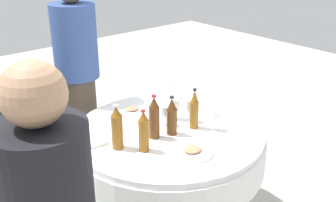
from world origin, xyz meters
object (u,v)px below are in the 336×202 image
object	(u,v)px
wine_glass_north	(215,117)
wine_glass_west	(165,111)
bottle_amber_east	(144,132)
plate_far	(192,151)
person_east	(78,79)
plate_inner	(132,110)
dining_table	(168,149)
wine_glass_far	(171,86)
bottle_brown_front	(172,117)
wine_glass_near	(175,106)
wine_glass_mid	(189,106)
bottle_amber_right	(194,110)
bottle_brown_north	(154,118)
bottle_amber_near	(117,128)

from	to	relation	value
wine_glass_north	wine_glass_west	size ratio (longest dim) A/B	0.93
bottle_amber_east	plate_far	size ratio (longest dim) A/B	1.06
person_east	plate_inner	bearing A→B (deg)	-82.99
plate_far	person_east	bearing A→B (deg)	93.73
dining_table	plate_inner	xyz separation A→B (m)	(-0.01, 0.39, 0.16)
dining_table	wine_glass_far	distance (m)	0.61
bottle_brown_front	wine_glass_far	world-z (taller)	bottle_brown_front
wine_glass_near	wine_glass_far	xyz separation A→B (m)	(0.23, 0.31, 0.00)
bottle_amber_east	wine_glass_north	xyz separation A→B (m)	(0.53, -0.09, -0.03)
bottle_brown_front	wine_glass_far	xyz separation A→B (m)	(0.40, 0.46, -0.02)
plate_far	plate_inner	world-z (taller)	same
person_east	wine_glass_mid	bearing A→B (deg)	-78.13
bottle_amber_right	wine_glass_west	world-z (taller)	bottle_amber_right
bottle_brown_north	bottle_amber_east	bearing A→B (deg)	-149.52
bottle_brown_front	wine_glass_north	size ratio (longest dim) A/B	1.99
bottle_amber_right	wine_glass_north	distance (m)	0.15
plate_far	person_east	world-z (taller)	person_east
bottle_brown_front	bottle_amber_east	bearing A→B (deg)	-168.33
wine_glass_far	person_east	size ratio (longest dim) A/B	0.08
wine_glass_far	person_east	world-z (taller)	person_east
wine_glass_north	person_east	bearing A→B (deg)	110.37
bottle_amber_near	person_east	world-z (taller)	person_east
plate_inner	bottle_amber_east	bearing A→B (deg)	-118.94
dining_table	bottle_brown_north	world-z (taller)	bottle_brown_north
bottle_amber_right	plate_far	world-z (taller)	bottle_amber_right
wine_glass_west	bottle_brown_north	bearing A→B (deg)	-151.82
wine_glass_west	person_east	world-z (taller)	person_east
bottle_amber_east	bottle_amber_right	bearing A→B (deg)	3.26
wine_glass_near	wine_glass_mid	xyz separation A→B (m)	(0.05, -0.09, 0.01)
wine_glass_mid	plate_far	distance (m)	0.46
wine_glass_north	wine_glass_near	bearing A→B (deg)	106.32
bottle_amber_near	wine_glass_far	world-z (taller)	bottle_amber_near
bottle_brown_front	wine_glass_mid	world-z (taller)	bottle_brown_front
wine_glass_west	plate_far	xyz separation A→B (m)	(-0.12, -0.40, -0.09)
wine_glass_north	plate_far	xyz separation A→B (m)	(-0.33, -0.12, -0.08)
wine_glass_north	wine_glass_west	bearing A→B (deg)	126.45
bottle_brown_north	plate_far	world-z (taller)	bottle_brown_north
bottle_amber_east	wine_glass_far	bearing A→B (deg)	37.73
bottle_brown_front	plate_inner	world-z (taller)	bottle_brown_front
dining_table	bottle_brown_front	bearing A→B (deg)	-107.75
bottle_amber_near	plate_far	xyz separation A→B (m)	(0.30, -0.35, -0.12)
bottle_brown_front	wine_glass_near	distance (m)	0.23
bottle_brown_north	wine_glass_west	xyz separation A→B (m)	(0.17, 0.09, -0.03)
bottle_amber_right	plate_inner	xyz separation A→B (m)	(-0.17, 0.48, -0.12)
bottle_amber_right	wine_glass_near	bearing A→B (deg)	91.97
bottle_amber_right	wine_glass_west	distance (m)	0.20
plate_inner	wine_glass_far	bearing A→B (deg)	1.69
wine_glass_north	bottle_brown_front	bearing A→B (deg)	149.83
wine_glass_near	bottle_amber_right	bearing A→B (deg)	-88.03
dining_table	wine_glass_near	size ratio (longest dim) A/B	8.74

